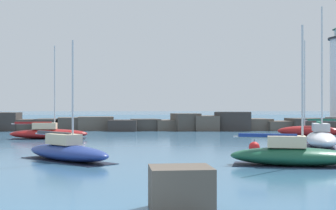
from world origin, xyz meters
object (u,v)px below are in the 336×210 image
sailboat_moored_2 (310,131)px  sailboat_moored_5 (48,133)px  sailboat_moored_4 (292,155)px  sailboat_moored_1 (321,138)px  mooring_buoy_orange_near (254,147)px  sailboat_moored_0 (67,151)px

sailboat_moored_2 → sailboat_moored_5: bearing=-176.7°
sailboat_moored_4 → sailboat_moored_1: bearing=61.9°
sailboat_moored_1 → sailboat_moored_4: 12.80m
sailboat_moored_4 → sailboat_moored_5: sailboat_moored_5 is taller
sailboat_moored_4 → mooring_buoy_orange_near: 7.38m
sailboat_moored_5 → mooring_buoy_orange_near: (17.65, -15.17, -0.21)m
sailboat_moored_5 → mooring_buoy_orange_near: bearing=-40.7°
mooring_buoy_orange_near → sailboat_moored_4: bearing=-87.1°
sailboat_moored_0 → sailboat_moored_1: size_ratio=0.65×
sailboat_moored_4 → mooring_buoy_orange_near: sailboat_moored_4 is taller
sailboat_moored_4 → sailboat_moored_5: bearing=128.7°
sailboat_moored_1 → sailboat_moored_5: (-24.05, 11.24, -0.14)m
sailboat_moored_0 → sailboat_moored_5: 20.11m
sailboat_moored_2 → sailboat_moored_5: size_ratio=1.10×
sailboat_moored_0 → sailboat_moored_2: (22.71, 21.06, 0.06)m
sailboat_moored_2 → sailboat_moored_5: (-27.75, -1.59, -0.04)m
sailboat_moored_1 → sailboat_moored_4: sailboat_moored_1 is taller
sailboat_moored_0 → sailboat_moored_1: (19.01, 8.22, 0.16)m
sailboat_moored_1 → sailboat_moored_2: size_ratio=1.07×
sailboat_moored_5 → sailboat_moored_1: bearing=-25.1°
sailboat_moored_0 → mooring_buoy_orange_near: bearing=18.8°
mooring_buoy_orange_near → sailboat_moored_0: bearing=-161.2°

